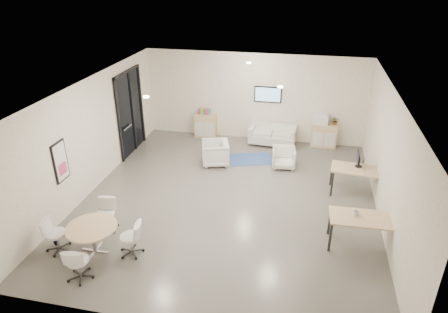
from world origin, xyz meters
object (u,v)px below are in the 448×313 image
object	(u,v)px
sideboard_left	(206,125)
armchair_right	(284,157)
desk_rear	(358,171)
armchair_left	(215,152)
loveseat	(273,136)
sideboard_right	(324,135)
desk_front	(364,221)
round_table	(92,230)

from	to	relation	value
sideboard_left	armchair_right	size ratio (longest dim) A/B	1.22
sideboard_left	desk_rear	distance (m)	6.16
armchair_left	desk_rear	xyz separation A→B (m)	(4.39, -0.97, 0.27)
loveseat	sideboard_right	bearing A→B (deg)	9.63
sideboard_right	desk_rear	size ratio (longest dim) A/B	0.56
armchair_right	desk_rear	distance (m)	2.51
sideboard_right	desk_front	size ratio (longest dim) A/B	0.57
loveseat	armchair_right	world-z (taller)	armchair_right
round_table	desk_front	bearing A→B (deg)	14.11
armchair_left	desk_rear	distance (m)	4.51
sideboard_right	round_table	size ratio (longest dim) A/B	0.77
sideboard_right	round_table	xyz separation A→B (m)	(-5.17, -7.14, 0.17)
desk_front	sideboard_left	bearing A→B (deg)	130.93
sideboard_right	desk_rear	bearing A→B (deg)	-74.18
loveseat	armchair_left	bearing A→B (deg)	-125.84
armchair_right	loveseat	bearing A→B (deg)	100.29
sideboard_right	armchair_left	world-z (taller)	sideboard_right
sideboard_right	desk_front	bearing A→B (deg)	-81.93
sideboard_right	loveseat	distance (m)	1.83
loveseat	armchair_right	bearing A→B (deg)	-68.97
armchair_left	desk_rear	world-z (taller)	armchair_left
sideboard_left	desk_front	size ratio (longest dim) A/B	0.58
round_table	sideboard_right	bearing A→B (deg)	54.09
armchair_left	armchair_right	world-z (taller)	armchair_left
sideboard_left	armchair_right	bearing A→B (deg)	-32.06
loveseat	round_table	world-z (taller)	loveseat
sideboard_left	sideboard_right	xyz separation A→B (m)	(4.39, -0.01, -0.01)
sideboard_right	round_table	bearing A→B (deg)	-125.91
armchair_right	desk_rear	world-z (taller)	desk_rear
desk_front	round_table	distance (m)	6.15
desk_rear	round_table	xyz separation A→B (m)	(-6.06, -3.98, -0.10)
loveseat	round_table	xyz separation A→B (m)	(-3.35, -6.96, 0.27)
sideboard_left	round_table	bearing A→B (deg)	-96.21
armchair_right	desk_rear	size ratio (longest dim) A/B	0.47
loveseat	desk_front	world-z (taller)	desk_front
armchair_left	round_table	xyz separation A→B (m)	(-1.67, -4.95, 0.17)
sideboard_right	loveseat	bearing A→B (deg)	-174.43
armchair_left	sideboard_right	bearing A→B (deg)	105.23
armchair_right	armchair_left	bearing A→B (deg)	179.61
sideboard_right	round_table	distance (m)	8.81
armchair_right	round_table	size ratio (longest dim) A/B	0.64
sideboard_left	desk_front	distance (m)	7.67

